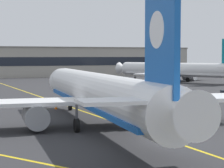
# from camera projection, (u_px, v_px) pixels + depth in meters

# --- Properties ---
(ground_plane) EXTENTS (400.00, 400.00, 0.00)m
(ground_plane) POSITION_uv_depth(u_px,v_px,m) (161.00, 142.00, 36.05)
(ground_plane) COLOR #2D2D30
(taxiway_centreline) EXTENTS (6.55, 179.90, 0.01)m
(taxiway_centreline) POSITION_uv_depth(u_px,v_px,m) (63.00, 105.00, 63.86)
(taxiway_centreline) COLOR yellow
(taxiway_centreline) RESTS_ON ground
(airliner_foreground) EXTENTS (32.30, 41.52, 11.65)m
(airliner_foreground) POSITION_uv_depth(u_px,v_px,m) (99.00, 94.00, 43.06)
(airliner_foreground) COLOR white
(airliner_foreground) RESTS_ON ground
(airliner_background) EXTENTS (29.52, 36.83, 11.29)m
(airliner_background) POSITION_uv_depth(u_px,v_px,m) (177.00, 70.00, 117.43)
(airliner_background) COLOR white
(airliner_background) RESTS_ON ground
(safety_cone_by_nose_gear) EXTENTS (0.44, 0.44, 0.55)m
(safety_cone_by_nose_gear) POSITION_uv_depth(u_px,v_px,m) (56.00, 107.00, 58.59)
(safety_cone_by_nose_gear) COLOR orange
(safety_cone_by_nose_gear) RESTS_ON ground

